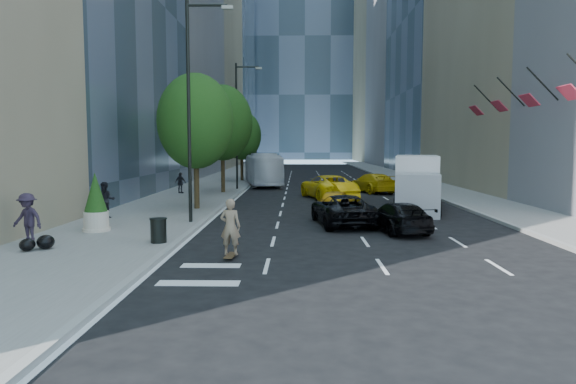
{
  "coord_description": "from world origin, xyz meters",
  "views": [
    {
      "loc": [
        -1.54,
        -19.31,
        3.67
      ],
      "look_at": [
        -2.0,
        3.26,
        1.6
      ],
      "focal_mm": 32.0,
      "sensor_mm": 36.0,
      "label": 1
    }
  ],
  "objects_px": {
    "skateboarder": "(230,231)",
    "black_sedan_lincoln": "(343,210)",
    "city_bus": "(263,169)",
    "trash_can": "(158,231)",
    "black_sedan_mercedes": "(398,217)",
    "box_truck": "(417,183)",
    "planter_shrub": "(96,203)"
  },
  "relations": [
    {
      "from": "trash_can",
      "to": "planter_shrub",
      "type": "height_order",
      "value": "planter_shrub"
    },
    {
      "from": "black_sedan_mercedes",
      "to": "city_bus",
      "type": "height_order",
      "value": "city_bus"
    },
    {
      "from": "black_sedan_mercedes",
      "to": "planter_shrub",
      "type": "relative_size",
      "value": 1.8
    },
    {
      "from": "black_sedan_mercedes",
      "to": "box_truck",
      "type": "bearing_deg",
      "value": -120.01
    },
    {
      "from": "box_truck",
      "to": "black_sedan_mercedes",
      "type": "bearing_deg",
      "value": -96.84
    },
    {
      "from": "city_bus",
      "to": "trash_can",
      "type": "height_order",
      "value": "city_bus"
    },
    {
      "from": "planter_shrub",
      "to": "box_truck",
      "type": "bearing_deg",
      "value": 27.89
    },
    {
      "from": "skateboarder",
      "to": "box_truck",
      "type": "bearing_deg",
      "value": -120.81
    },
    {
      "from": "city_bus",
      "to": "skateboarder",
      "type": "bearing_deg",
      "value": -97.97
    },
    {
      "from": "black_sedan_mercedes",
      "to": "city_bus",
      "type": "relative_size",
      "value": 0.41
    },
    {
      "from": "planter_shrub",
      "to": "black_sedan_mercedes",
      "type": "bearing_deg",
      "value": 4.15
    },
    {
      "from": "skateboarder",
      "to": "city_bus",
      "type": "relative_size",
      "value": 0.17
    },
    {
      "from": "box_truck",
      "to": "planter_shrub",
      "type": "bearing_deg",
      "value": -140.11
    },
    {
      "from": "skateboarder",
      "to": "city_bus",
      "type": "height_order",
      "value": "city_bus"
    },
    {
      "from": "skateboarder",
      "to": "city_bus",
      "type": "xyz_separation_m",
      "value": [
        -1.07,
        30.55,
        0.55
      ]
    },
    {
      "from": "box_truck",
      "to": "city_bus",
      "type": "bearing_deg",
      "value": 130.39
    },
    {
      "from": "black_sedan_mercedes",
      "to": "city_bus",
      "type": "bearing_deg",
      "value": -84.66
    },
    {
      "from": "black_sedan_lincoln",
      "to": "planter_shrub",
      "type": "relative_size",
      "value": 2.09
    },
    {
      "from": "city_bus",
      "to": "trash_can",
      "type": "relative_size",
      "value": 12.35
    },
    {
      "from": "skateboarder",
      "to": "trash_can",
      "type": "bearing_deg",
      "value": -29.12
    },
    {
      "from": "planter_shrub",
      "to": "city_bus",
      "type": "bearing_deg",
      "value": 79.06
    },
    {
      "from": "black_sedan_mercedes",
      "to": "planter_shrub",
      "type": "bearing_deg",
      "value": -7.03
    },
    {
      "from": "city_bus",
      "to": "planter_shrub",
      "type": "relative_size",
      "value": 4.35
    },
    {
      "from": "box_truck",
      "to": "planter_shrub",
      "type": "relative_size",
      "value": 2.8
    },
    {
      "from": "skateboarder",
      "to": "black_sedan_lincoln",
      "type": "bearing_deg",
      "value": -115.8
    },
    {
      "from": "black_sedan_mercedes",
      "to": "planter_shrub",
      "type": "xyz_separation_m",
      "value": [
        -12.53,
        -0.91,
        0.67
      ]
    },
    {
      "from": "black_sedan_lincoln",
      "to": "box_truck",
      "type": "height_order",
      "value": "box_truck"
    },
    {
      "from": "city_bus",
      "to": "box_truck",
      "type": "distance_m",
      "value": 20.74
    },
    {
      "from": "box_truck",
      "to": "planter_shrub",
      "type": "height_order",
      "value": "box_truck"
    },
    {
      "from": "black_sedan_lincoln",
      "to": "city_bus",
      "type": "xyz_separation_m",
      "value": [
        -5.3,
        23.37,
        0.76
      ]
    },
    {
      "from": "city_bus",
      "to": "planter_shrub",
      "type": "xyz_separation_m",
      "value": [
        -5.05,
        -26.13,
        -0.17
      ]
    },
    {
      "from": "black_sedan_mercedes",
      "to": "city_bus",
      "type": "xyz_separation_m",
      "value": [
        -7.48,
        25.23,
        0.84
      ]
    }
  ]
}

